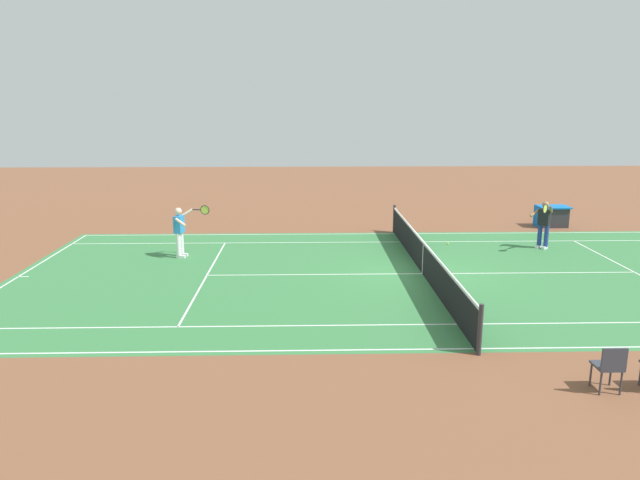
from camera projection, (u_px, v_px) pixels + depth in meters
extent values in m
plane|color=brown|center=(423.00, 274.00, 17.62)|extent=(60.00, 60.00, 0.00)
cube|color=#387A42|center=(423.00, 274.00, 17.62)|extent=(24.20, 11.40, 0.00)
cube|color=white|center=(18.00, 277.00, 17.32)|extent=(0.05, 11.00, 0.01)
cube|color=white|center=(395.00, 234.00, 22.97)|extent=(23.80, 0.05, 0.01)
cube|color=white|center=(474.00, 349.00, 12.27)|extent=(23.80, 0.05, 0.01)
cube|color=white|center=(401.00, 242.00, 21.62)|extent=(23.80, 0.05, 0.01)
cube|color=white|center=(457.00, 324.00, 13.62)|extent=(23.80, 0.05, 0.01)
cube|color=white|center=(207.00, 275.00, 17.46)|extent=(0.05, 8.22, 0.01)
cube|color=white|center=(634.00, 272.00, 17.78)|extent=(0.05, 8.22, 0.01)
cube|color=white|center=(423.00, 274.00, 17.62)|extent=(12.80, 0.05, 0.01)
cube|color=white|center=(24.00, 277.00, 17.32)|extent=(0.30, 0.05, 0.01)
cylinder|color=#2D2D33|center=(394.00, 219.00, 23.14)|extent=(0.10, 0.10, 1.08)
cylinder|color=#2D2D33|center=(480.00, 330.00, 11.85)|extent=(0.10, 0.10, 1.08)
cube|color=black|center=(423.00, 259.00, 17.52)|extent=(0.02, 11.60, 0.88)
cube|color=white|center=(424.00, 243.00, 17.40)|extent=(0.04, 11.60, 0.06)
cube|color=white|center=(423.00, 259.00, 17.52)|extent=(0.04, 0.06, 0.88)
cylinder|color=white|center=(179.00, 245.00, 19.31)|extent=(0.15, 0.15, 0.74)
cube|color=white|center=(181.00, 257.00, 19.39)|extent=(0.30, 0.16, 0.09)
cylinder|color=white|center=(181.00, 243.00, 19.54)|extent=(0.15, 0.15, 0.74)
cube|color=white|center=(184.00, 255.00, 19.62)|extent=(0.30, 0.16, 0.09)
cube|color=#2884D1|center=(179.00, 224.00, 19.28)|extent=(0.31, 0.42, 0.56)
sphere|color=beige|center=(178.00, 211.00, 19.18)|extent=(0.23, 0.23, 0.23)
cylinder|color=beige|center=(180.00, 222.00, 18.95)|extent=(0.40, 0.28, 0.26)
cylinder|color=beige|center=(187.00, 213.00, 19.44)|extent=(0.42, 0.15, 0.30)
cylinder|color=#232326|center=(196.00, 210.00, 19.43)|extent=(0.28, 0.09, 0.04)
torus|color=#232326|center=(205.00, 210.00, 19.38)|extent=(0.31, 0.08, 0.31)
cylinder|color=#C6D84C|center=(205.00, 210.00, 19.38)|extent=(0.27, 0.06, 0.27)
cylinder|color=navy|center=(540.00, 235.00, 20.70)|extent=(0.15, 0.15, 0.74)
cube|color=white|center=(538.00, 246.00, 20.75)|extent=(0.28, 0.27, 0.09)
cylinder|color=navy|center=(546.00, 236.00, 20.53)|extent=(0.15, 0.15, 0.74)
cube|color=white|center=(545.00, 248.00, 20.59)|extent=(0.28, 0.27, 0.09)
cube|color=black|center=(545.00, 217.00, 20.47)|extent=(0.44, 0.44, 0.56)
sphere|color=#9E704C|center=(546.00, 205.00, 20.37)|extent=(0.23, 0.23, 0.23)
cylinder|color=#9E704C|center=(535.00, 213.00, 20.51)|extent=(0.41, 0.25, 0.26)
cylinder|color=#9E704C|center=(551.00, 209.00, 20.08)|extent=(0.27, 0.41, 0.30)
cylinder|color=#232326|center=(549.00, 208.00, 19.80)|extent=(0.23, 0.22, 0.04)
torus|color=#232326|center=(545.00, 209.00, 19.60)|extent=(0.24, 0.23, 0.31)
cylinder|color=#C6D84C|center=(545.00, 209.00, 19.60)|extent=(0.20, 0.19, 0.27)
sphere|color=#CCE01E|center=(448.00, 244.00, 21.23)|extent=(0.07, 0.07, 0.07)
cylinder|color=#38383D|center=(640.00, 374.00, 10.65)|extent=(0.04, 0.04, 0.44)
cylinder|color=#38383D|center=(591.00, 374.00, 10.63)|extent=(0.04, 0.04, 0.44)
cylinder|color=#38383D|center=(611.00, 374.00, 10.64)|extent=(0.04, 0.04, 0.44)
cylinder|color=#38383D|center=(601.00, 383.00, 10.28)|extent=(0.04, 0.04, 0.44)
cylinder|color=#38383D|center=(621.00, 383.00, 10.29)|extent=(0.04, 0.04, 0.44)
cube|color=#333842|center=(607.00, 366.00, 10.40)|extent=(0.44, 0.44, 0.04)
cube|color=#333842|center=(614.00, 359.00, 10.16)|extent=(0.44, 0.04, 0.40)
cube|color=#2D2D33|center=(552.00, 217.00, 24.21)|extent=(1.10, 0.70, 0.80)
cube|color=blue|center=(553.00, 207.00, 24.11)|extent=(1.24, 0.84, 0.06)
cube|color=blue|center=(538.00, 217.00, 24.19)|extent=(0.06, 0.84, 0.84)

